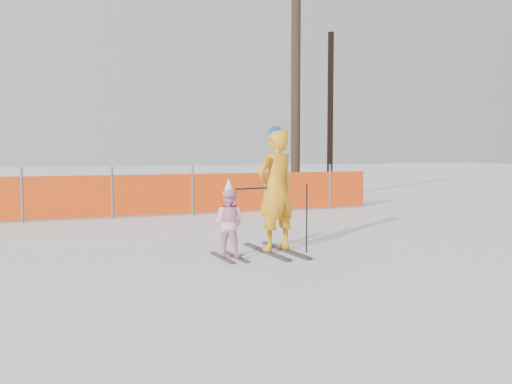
{
  "coord_description": "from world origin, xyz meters",
  "views": [
    {
      "loc": [
        -3.31,
        -7.31,
        1.59
      ],
      "look_at": [
        0.0,
        0.5,
        1.0
      ],
      "focal_mm": 40.0,
      "sensor_mm": 36.0,
      "label": 1
    }
  ],
  "objects": [
    {
      "name": "ski_poles",
      "position": [
        0.62,
        0.7,
        0.73
      ],
      "size": [
        1.21,
        0.2,
        1.09
      ],
      "color": "black",
      "rests_on": "ground"
    },
    {
      "name": "safety_fence",
      "position": [
        -2.67,
        6.56,
        0.56
      ],
      "size": [
        17.13,
        0.06,
        1.25
      ],
      "color": "#595960",
      "rests_on": "ground"
    },
    {
      "name": "tree_trunks",
      "position": [
        5.59,
        9.41,
        3.45
      ],
      "size": [
        2.42,
        1.79,
        7.32
      ],
      "color": "#322216",
      "rests_on": "ground"
    },
    {
      "name": "adult",
      "position": [
        0.49,
        0.86,
        1.0
      ],
      "size": [
        0.8,
        1.66,
        2.01
      ],
      "color": "black",
      "rests_on": "ground"
    },
    {
      "name": "child",
      "position": [
        -0.37,
        0.66,
        0.55
      ],
      "size": [
        0.63,
        0.94,
        1.2
      ],
      "color": "black",
      "rests_on": "ground"
    },
    {
      "name": "ground",
      "position": [
        0.0,
        0.0,
        0.0
      ],
      "size": [
        120.0,
        120.0,
        0.0
      ],
      "primitive_type": "plane",
      "color": "white",
      "rests_on": "ground"
    }
  ]
}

